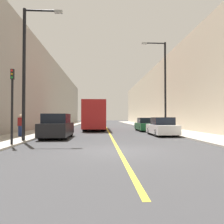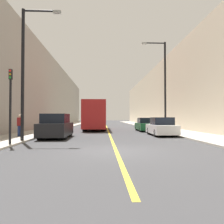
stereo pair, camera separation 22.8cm
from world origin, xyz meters
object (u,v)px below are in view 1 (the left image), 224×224
Objects in this scene: parked_suv_left at (57,127)px; street_lamp_right at (164,82)px; bus at (95,115)px; street_lamp_left at (27,66)px; car_right_mid at (146,125)px; car_right_near at (162,127)px; pedestrian at (20,125)px; traffic_light at (12,103)px.

street_lamp_right is at bearing 28.94° from parked_suv_left.
street_lamp_left is (-3.94, -13.31, 2.99)m from bus.
parked_suv_left is 1.02× the size of car_right_mid.
car_right_near is 2.55× the size of pedestrian.
traffic_light is (-9.74, -12.24, 1.63)m from car_right_mid.
pedestrian is (-2.81, 0.44, 0.13)m from parked_suv_left.
street_lamp_left is at bearing 87.40° from traffic_light.
bus is at bearing 73.51° from street_lamp_left.
parked_suv_left is 11.76m from street_lamp_right.
street_lamp_left is at bearing -63.82° from pedestrian.
car_right_near is 11.46m from street_lamp_left.
car_right_mid is 15.73m from traffic_light.
street_lamp_left reaches higher than car_right_near.
car_right_mid is at bearing 118.01° from street_lamp_right.
car_right_near is at bearing 23.38° from street_lamp_left.
car_right_mid is (5.71, -3.11, -1.14)m from bus.
street_lamp_right is 13.95m from pedestrian.
traffic_light is 2.43× the size of pedestrian.
street_lamp_left is (-9.65, -10.20, 4.13)m from car_right_mid.
parked_suv_left is 4.85m from street_lamp_left.
car_right_mid is 5.31m from street_lamp_right.
street_lamp_left is at bearing -106.49° from bus.
traffic_light is at bearing -75.01° from pedestrian.
street_lamp_right is at bearing -38.58° from bus.
street_lamp_right is (9.57, 5.29, 4.33)m from parked_suv_left.
bus reaches higher than parked_suv_left.
street_lamp_left is (-1.41, -2.40, 3.97)m from parked_suv_left.
car_right_near is 11.31m from pedestrian.
pedestrian reaches higher than car_right_near.
street_lamp_right is 2.25× the size of traffic_light.
car_right_mid is 0.52× the size of street_lamp_left.
bus reaches higher than pedestrian.
street_lamp_right is at bearing 35.01° from street_lamp_left.
pedestrian is (-12.39, -4.85, -4.20)m from street_lamp_right.
bus is 6.25× the size of pedestrian.
car_right_mid is at bearing 43.43° from parked_suv_left.
car_right_mid is at bearing 51.47° from traffic_light.
car_right_near is 0.51× the size of street_lamp_left.
pedestrian is (-11.22, -1.40, 0.27)m from car_right_near.
bus is 9.61m from street_lamp_right.
parked_suv_left is 2.68× the size of pedestrian.
pedestrian is at bearing 104.99° from traffic_light.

